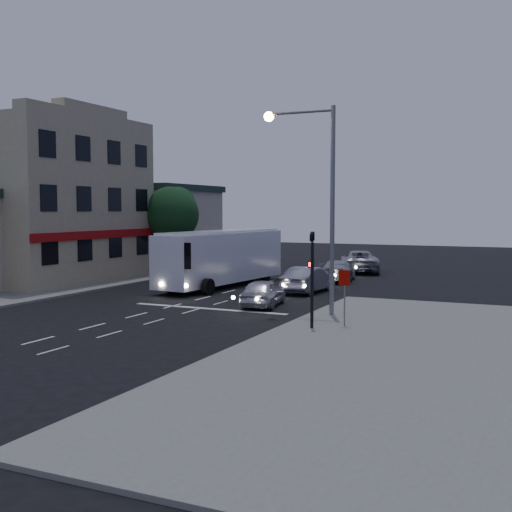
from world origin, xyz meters
The scene contains 16 objects.
ground centered at (0.00, 0.00, 0.00)m, with size 120.00×120.00×0.00m, color black.
sidewalk_near centered at (13.00, -4.00, 0.06)m, with size 12.00×24.00×0.12m, color slate.
sidewalk_far centered at (-13.00, 8.00, 0.06)m, with size 12.00×50.00×0.12m, color slate.
road_markings centered at (1.29, 3.31, 0.00)m, with size 8.00×30.55×0.01m.
tour_bus centered at (-1.49, 10.05, 1.84)m, with size 3.22×11.26×3.41m.
car_suv centered at (4.02, 3.80, 0.67)m, with size 1.58×3.92×1.34m, color #B6B6C2.
car_sedan_a centered at (4.25, 9.57, 0.73)m, with size 1.55×4.44×1.46m, color #9393A2.
car_sedan_b centered at (4.05, 15.76, 0.69)m, with size 1.94×4.77×1.39m, color #B1B2B7.
car_sedan_c centered at (3.73, 22.16, 0.82)m, with size 2.72×5.89×1.64m, color #A4A3B0.
traffic_signal_main centered at (7.60, 0.78, 2.42)m, with size 0.25×0.35×4.10m.
traffic_signal_side centered at (8.30, -1.20, 2.42)m, with size 0.18×0.15×4.10m.
regulatory_sign centered at (9.30, -0.24, 1.60)m, with size 0.45×0.12×2.20m.
streetlight centered at (7.34, 2.20, 5.73)m, with size 3.32×0.44×9.00m.
main_building centered at (-13.96, 8.00, 5.16)m, with size 10.12×12.00×11.00m.
low_building_north centered at (-13.50, 20.00, 3.39)m, with size 9.40×9.40×6.50m.
street_tree centered at (-8.21, 15.02, 4.50)m, with size 4.00×4.00×6.20m.
Camera 1 is at (16.53, -24.36, 4.70)m, focal length 45.00 mm.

